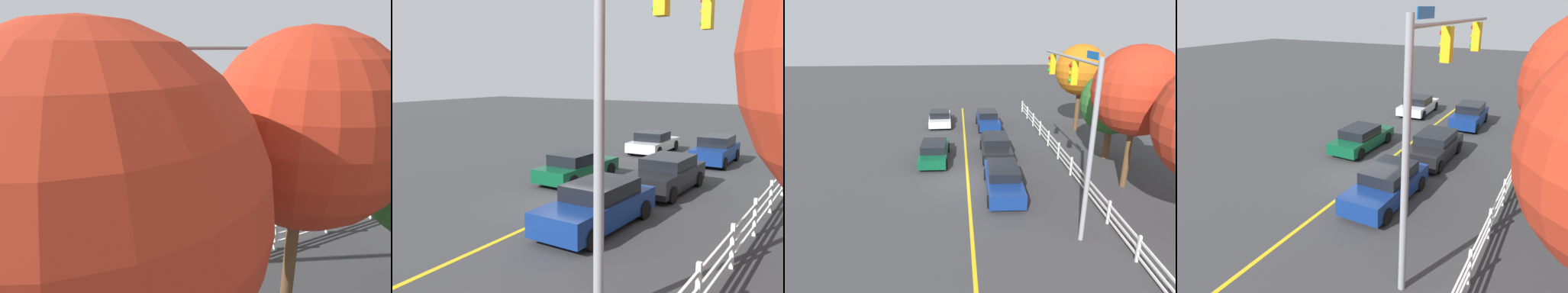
% 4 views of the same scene
% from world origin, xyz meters
% --- Properties ---
extents(ground_plane, '(120.00, 120.00, 0.00)m').
position_xyz_m(ground_plane, '(0.00, 0.00, 0.00)').
color(ground_plane, '#38383A').
extents(lane_center_stripe, '(28.00, 0.16, 0.01)m').
position_xyz_m(lane_center_stripe, '(-4.00, 0.00, 0.00)').
color(lane_center_stripe, gold).
rests_on(lane_center_stripe, ground_plane).
extents(signal_assembly, '(7.34, 0.38, 7.53)m').
position_xyz_m(signal_assembly, '(3.76, 4.51, 5.28)').
color(signal_assembly, gray).
rests_on(signal_assembly, ground_plane).
extents(car_0, '(4.68, 1.99, 1.44)m').
position_xyz_m(car_0, '(1.41, 1.84, 0.71)').
color(car_0, navy).
rests_on(car_0, ground_plane).
extents(car_1, '(4.48, 1.91, 1.30)m').
position_xyz_m(car_1, '(-3.34, -2.09, 0.63)').
color(car_1, '#0C4C2D').
rests_on(car_1, ground_plane).
extents(car_2, '(4.08, 1.90, 1.49)m').
position_xyz_m(car_2, '(-10.55, 2.06, 0.72)').
color(car_2, navy).
rests_on(car_2, ground_plane).
extents(car_3, '(4.30, 2.09, 1.29)m').
position_xyz_m(car_3, '(-11.83, -2.11, 0.62)').
color(car_3, silver).
rests_on(car_3, ground_plane).
extents(car_4, '(4.39, 1.96, 1.42)m').
position_xyz_m(car_4, '(-3.79, 2.01, 0.71)').
color(car_4, black).
rests_on(car_4, ground_plane).
extents(white_rail_fence, '(26.10, 0.10, 1.15)m').
position_xyz_m(white_rail_fence, '(-3.00, 6.13, 0.60)').
color(white_rail_fence, white).
rests_on(white_rail_fence, ground_plane).
extents(tree_0, '(4.06, 4.06, 7.08)m').
position_xyz_m(tree_0, '(-9.39, 9.49, 5.03)').
color(tree_0, brown).
rests_on(tree_0, ground_plane).
extents(tree_1, '(4.57, 4.57, 7.61)m').
position_xyz_m(tree_1, '(1.20, 8.58, 5.31)').
color(tree_1, brown).
rests_on(tree_1, ground_plane).
extents(tree_3, '(4.05, 4.05, 5.82)m').
position_xyz_m(tree_3, '(-2.99, 9.37, 3.78)').
color(tree_3, brown).
rests_on(tree_3, ground_plane).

